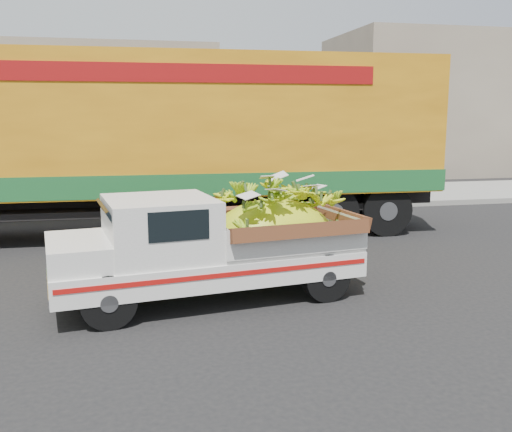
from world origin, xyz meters
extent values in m
plane|color=black|center=(0.00, 0.00, 0.00)|extent=(100.00, 100.00, 0.00)
cube|color=gray|center=(0.00, 6.88, 0.07)|extent=(60.00, 0.25, 0.15)
cube|color=gray|center=(0.00, 8.98, 0.07)|extent=(60.00, 4.00, 0.14)
cube|color=gray|center=(14.00, 15.88, 3.00)|extent=(14.00, 6.00, 6.00)
cylinder|color=black|center=(-2.42, -1.06, 0.34)|extent=(0.70, 0.29, 0.68)
cylinder|color=black|center=(-2.61, 0.24, 0.34)|extent=(0.70, 0.29, 0.68)
cylinder|color=black|center=(0.51, -0.62, 0.34)|extent=(0.70, 0.29, 0.68)
cylinder|color=black|center=(0.32, 0.67, 0.34)|extent=(0.70, 0.29, 0.68)
cube|color=silver|center=(-1.09, -0.20, 0.50)|extent=(4.39, 2.12, 0.35)
cube|color=#A50F0C|center=(-0.98, -0.96, 0.56)|extent=(4.08, 0.62, 0.06)
cube|color=silver|center=(-3.14, -0.50, 0.40)|extent=(0.31, 1.49, 0.13)
cube|color=silver|center=(-2.80, -0.45, 0.83)|extent=(0.96, 1.53, 0.32)
cube|color=silver|center=(-1.74, -0.30, 1.08)|extent=(1.59, 1.65, 0.81)
cube|color=black|center=(-1.54, -1.01, 1.23)|extent=(0.76, 0.12, 0.38)
cube|color=silver|center=(-0.03, -0.04, 0.90)|extent=(2.26, 1.81, 0.46)
ellipsoid|color=yellow|center=(-0.12, -0.06, 0.81)|extent=(2.02, 1.48, 1.15)
cylinder|color=black|center=(3.23, 3.31, 0.55)|extent=(1.11, 0.35, 1.10)
cylinder|color=black|center=(3.28, 5.31, 0.55)|extent=(1.11, 0.35, 1.10)
cylinder|color=black|center=(2.03, 3.34, 0.55)|extent=(1.11, 0.35, 1.10)
cylinder|color=black|center=(2.08, 5.34, 0.55)|extent=(1.11, 0.35, 1.10)
cube|color=black|center=(-1.44, 4.43, 0.78)|extent=(12.02, 1.30, 0.36)
cube|color=orange|center=(-1.44, 4.43, 2.38)|extent=(11.82, 2.80, 2.84)
cube|color=#195827|center=(-1.44, 4.43, 1.21)|extent=(11.88, 2.82, 0.45)
cube|color=maroon|center=(-1.47, 3.17, 3.35)|extent=(8.40, 0.23, 0.35)
camera|label=1|loc=(-2.09, -7.89, 2.56)|focal=40.00mm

